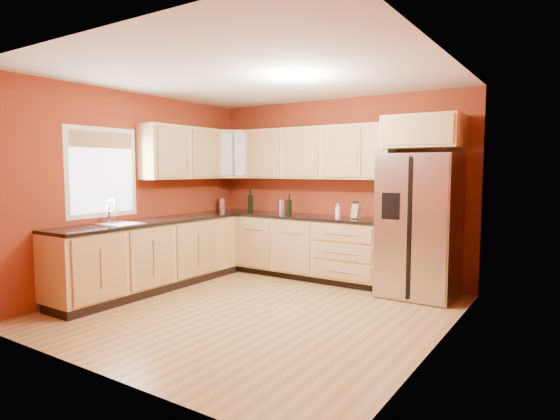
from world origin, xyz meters
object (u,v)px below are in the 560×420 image
at_px(refrigerator, 419,226).
at_px(knife_block, 356,211).
at_px(wine_bottle_a, 289,204).
at_px(canister_left, 222,204).
at_px(soap_dispenser, 338,211).

height_order(refrigerator, knife_block, refrigerator).
xyz_separation_m(wine_bottle_a, knife_block, (1.08, -0.01, -0.05)).
distance_m(refrigerator, canister_left, 3.19).
xyz_separation_m(refrigerator, knife_block, (-0.89, 0.07, 0.13)).
relative_size(canister_left, wine_bottle_a, 0.68).
bearing_deg(soap_dispenser, canister_left, -178.64).
xyz_separation_m(refrigerator, soap_dispenser, (-1.14, 0.04, 0.13)).
bearing_deg(knife_block, refrigerator, 3.55).
relative_size(wine_bottle_a, knife_block, 1.53).
bearing_deg(soap_dispenser, wine_bottle_a, 176.81).
distance_m(wine_bottle_a, knife_block, 1.08).
bearing_deg(knife_block, canister_left, -170.02).
height_order(canister_left, soap_dispenser, canister_left).
bearing_deg(wine_bottle_a, refrigerator, -2.37).
relative_size(canister_left, soap_dispenser, 1.04).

